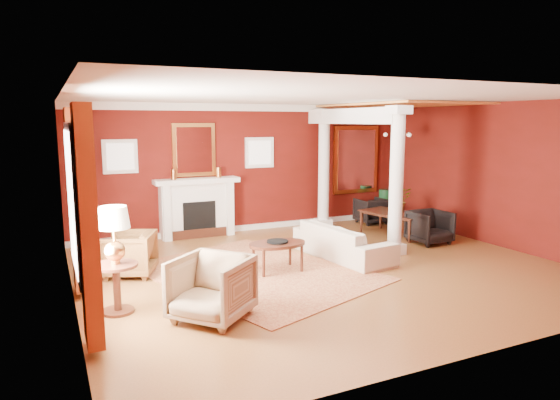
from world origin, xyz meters
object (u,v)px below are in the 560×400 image
armchair_stripe (211,285)px  coffee_table (277,245)px  armchair_leopard (129,252)px  dining_table (395,217)px  side_table (114,243)px  sofa (343,236)px

armchair_stripe → coffee_table: armchair_stripe is taller
armchair_leopard → dining_table: 5.85m
armchair_leopard → side_table: 1.73m
coffee_table → dining_table: (3.53, 1.37, -0.04)m
armchair_stripe → sofa: bearing=78.9°
armchair_leopard → coffee_table: bearing=93.8°
sofa → armchair_stripe: size_ratio=2.33×
armchair_leopard → armchair_stripe: 2.44m
armchair_stripe → dining_table: bearing=78.1°
armchair_stripe → coffee_table: bearing=91.8°
side_table → armchair_stripe: bearing=-35.6°
sofa → armchair_leopard: bearing=74.6°
dining_table → armchair_stripe: bearing=105.4°
armchair_leopard → coffee_table: (2.30, -0.83, 0.05)m
dining_table → sofa: bearing=104.1°
coffee_table → dining_table: bearing=21.2°
armchair_leopard → side_table: side_table is taller
sofa → dining_table: 2.32m
armchair_stripe → dining_table: size_ratio=0.62×
armchair_stripe → side_table: side_table is taller
sofa → coffee_table: sofa is taller
coffee_table → side_table: 2.84m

